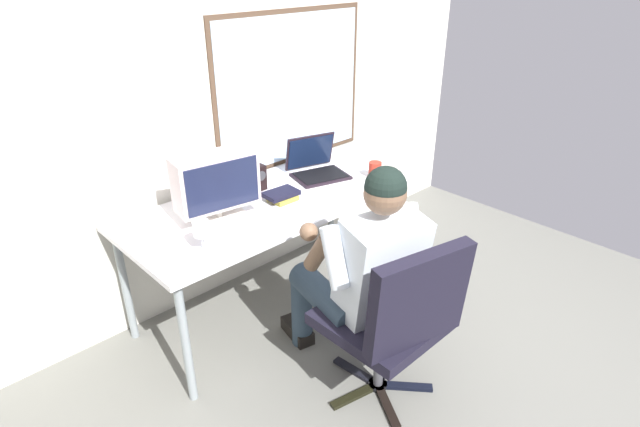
{
  "coord_description": "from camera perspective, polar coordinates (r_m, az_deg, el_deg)",
  "views": [
    {
      "loc": [
        -1.61,
        -0.61,
        2.02
      ],
      "look_at": [
        0.0,
        1.08,
        0.84
      ],
      "focal_mm": 28.85,
      "sensor_mm": 36.0,
      "label": 1
    }
  ],
  "objects": [
    {
      "name": "desk_speaker",
      "position": [
        3.12,
        -7.01,
        4.01
      ],
      "size": [
        0.09,
        0.09,
        0.15
      ],
      "color": "black",
      "rests_on": "desk"
    },
    {
      "name": "crt_monitor",
      "position": [
        2.74,
        -11.46,
        3.35
      ],
      "size": [
        0.46,
        0.27,
        0.37
      ],
      "color": "beige",
      "rests_on": "desk"
    },
    {
      "name": "desk",
      "position": [
        3.03,
        -5.27,
        0.58
      ],
      "size": [
        1.75,
        0.77,
        0.74
      ],
      "color": "gray",
      "rests_on": "ground"
    },
    {
      "name": "coffee_mug",
      "position": [
        3.3,
        6.11,
        4.83
      ],
      "size": [
        0.08,
        0.08,
        0.1
      ],
      "color": "maroon",
      "rests_on": "desk"
    },
    {
      "name": "person_seated",
      "position": [
        2.55,
        4.69,
        -6.13
      ],
      "size": [
        0.62,
        0.86,
        1.22
      ],
      "color": "#293947",
      "rests_on": "ground"
    },
    {
      "name": "office_chair",
      "position": [
        2.43,
        8.6,
        -11.08
      ],
      "size": [
        0.58,
        0.62,
        0.94
      ],
      "color": "black",
      "rests_on": "ground"
    },
    {
      "name": "wine_glass",
      "position": [
        2.5,
        -13.05,
        -1.8
      ],
      "size": [
        0.08,
        0.08,
        0.16
      ],
      "color": "silver",
      "rests_on": "desk"
    },
    {
      "name": "wall_rear",
      "position": [
        3.14,
        -11.56,
        13.84
      ],
      "size": [
        4.66,
        0.08,
        2.69
      ],
      "color": "beige",
      "rests_on": "ground"
    },
    {
      "name": "book_stack",
      "position": [
        2.99,
        -4.27,
        2.01
      ],
      "size": [
        0.2,
        0.15,
        0.05
      ],
      "color": "#9F9132",
      "rests_on": "desk"
    },
    {
      "name": "laptop",
      "position": [
        3.33,
        -0.48,
        5.43
      ],
      "size": [
        0.4,
        0.38,
        0.24
      ],
      "color": "black",
      "rests_on": "desk"
    }
  ]
}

